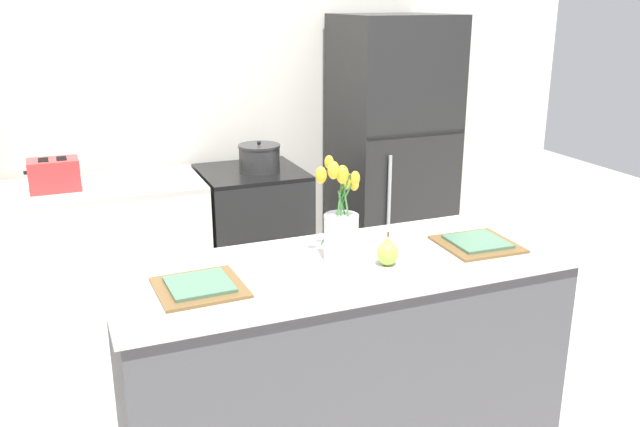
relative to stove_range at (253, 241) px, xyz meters
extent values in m
cube|color=silver|center=(-0.10, 0.40, 0.89)|extent=(5.20, 0.08, 2.70)
cube|color=#4C4C51|center=(-0.10, -1.60, -0.01)|extent=(1.76, 0.62, 0.90)
cube|color=beige|center=(-0.10, -1.60, 0.46)|extent=(1.80, 0.66, 0.03)
cube|color=silver|center=(-1.16, 0.00, -0.01)|extent=(1.68, 0.60, 0.88)
cube|color=beige|center=(-1.16, 0.00, 0.44)|extent=(1.68, 0.60, 0.03)
cube|color=black|center=(0.00, 0.00, -0.01)|extent=(0.60, 0.60, 0.89)
cube|color=black|center=(0.00, 0.00, 0.45)|extent=(0.60, 0.60, 0.02)
cube|color=black|center=(0.00, -0.30, -0.05)|extent=(0.42, 0.01, 0.29)
cube|color=black|center=(0.95, 0.00, 0.45)|extent=(0.68, 0.64, 1.81)
cube|color=black|center=(0.95, -0.32, 0.67)|extent=(0.67, 0.01, 0.01)
cylinder|color=#B2B5B7|center=(0.76, -0.34, 0.16)|extent=(0.02, 0.02, 0.79)
cylinder|color=silver|center=(-0.11, -1.58, 0.57)|extent=(0.13, 0.13, 0.18)
cylinder|color=#3D8438|center=(-0.09, -1.58, 0.64)|extent=(0.08, 0.02, 0.23)
ellipsoid|color=yellow|center=(-0.05, -1.57, 0.78)|extent=(0.04, 0.04, 0.05)
cylinder|color=#3D8438|center=(-0.10, -1.57, 0.64)|extent=(0.06, 0.07, 0.23)
ellipsoid|color=yellow|center=(-0.07, -1.54, 0.77)|extent=(0.04, 0.04, 0.06)
cylinder|color=#3D8438|center=(-0.11, -1.57, 0.69)|extent=(0.03, 0.14, 0.30)
ellipsoid|color=yellow|center=(-0.12, -1.50, 0.85)|extent=(0.04, 0.04, 0.05)
cylinder|color=#3D8438|center=(-0.12, -1.57, 0.66)|extent=(0.11, 0.07, 0.26)
ellipsoid|color=yellow|center=(-0.17, -1.54, 0.81)|extent=(0.04, 0.04, 0.07)
cylinder|color=#3D8438|center=(-0.13, -1.59, 0.67)|extent=(0.05, 0.04, 0.30)
ellipsoid|color=yellow|center=(-0.15, -1.61, 0.85)|extent=(0.04, 0.04, 0.07)
cylinder|color=#3D8438|center=(-0.11, -1.59, 0.66)|extent=(0.02, 0.04, 0.28)
ellipsoid|color=yellow|center=(-0.12, -1.61, 0.83)|extent=(0.05, 0.05, 0.07)
cylinder|color=#3D8438|center=(-0.09, -1.61, 0.66)|extent=(0.03, 0.06, 0.28)
ellipsoid|color=yellow|center=(-0.08, -1.64, 0.82)|extent=(0.04, 0.04, 0.05)
ellipsoid|color=#9EBC47|center=(0.04, -1.70, 0.52)|extent=(0.08, 0.08, 0.09)
cone|color=#9EBC47|center=(0.04, -1.70, 0.58)|extent=(0.04, 0.04, 0.04)
cylinder|color=brown|center=(0.04, -1.70, 0.60)|extent=(0.01, 0.01, 0.02)
cube|color=brown|center=(-0.68, -1.65, 0.48)|extent=(0.31, 0.31, 0.01)
cube|color=#477056|center=(-0.68, -1.65, 0.49)|extent=(0.22, 0.22, 0.01)
cube|color=brown|center=(0.48, -1.65, 0.48)|extent=(0.31, 0.31, 0.01)
cube|color=#477056|center=(0.48, -1.65, 0.49)|extent=(0.22, 0.22, 0.01)
cube|color=red|center=(-1.10, -0.02, 0.54)|extent=(0.26, 0.18, 0.17)
cube|color=black|center=(-1.15, -0.02, 0.63)|extent=(0.05, 0.11, 0.01)
cube|color=black|center=(-1.06, -0.02, 0.63)|extent=(0.05, 0.11, 0.01)
cube|color=black|center=(-1.24, -0.02, 0.57)|extent=(0.02, 0.02, 0.02)
cylinder|color=#2D2D2D|center=(0.05, -0.02, 0.53)|extent=(0.24, 0.24, 0.14)
cylinder|color=#2D2D2D|center=(0.05, -0.02, 0.61)|extent=(0.25, 0.25, 0.01)
sphere|color=black|center=(0.05, -0.02, 0.63)|extent=(0.02, 0.02, 0.02)
camera|label=1|loc=(-1.11, -3.83, 1.45)|focal=38.00mm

